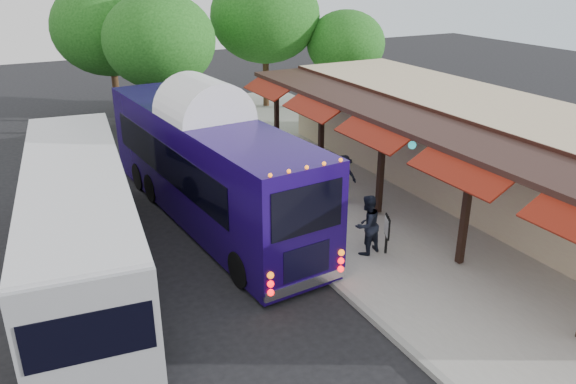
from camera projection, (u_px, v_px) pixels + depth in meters
ground at (350, 302)px, 14.82m from camera, size 90.00×90.00×0.00m
sidewalk at (405, 209)px, 20.20m from camera, size 10.00×40.00×0.15m
curb at (283, 238)px, 18.10m from camera, size 0.20×40.00×0.16m
station_shelter at (481, 149)px, 20.96m from camera, size 8.15×20.00×3.60m
coach_bus at (207, 161)px, 18.94m from camera, size 3.61×12.38×3.91m
city_bus at (79, 218)px, 15.48m from camera, size 3.92×12.22×3.22m
ped_a at (306, 214)px, 17.55m from camera, size 0.71×0.54×1.73m
ped_b at (367, 225)px, 16.66m from camera, size 1.03×0.88×1.86m
ped_c at (274, 192)px, 19.48m from camera, size 0.94×0.85×1.54m
ped_d at (343, 177)px, 20.58m from camera, size 1.15×0.73×1.69m
sign_board at (387, 228)px, 16.68m from camera, size 0.27×0.52×1.22m
tree_left at (159, 41)px, 27.55m from camera, size 5.53×5.53×7.08m
tree_mid at (265, 16)px, 32.45m from camera, size 6.35×6.35×8.14m
tree_right at (346, 44)px, 32.64m from camera, size 4.55×4.55×5.83m
tree_far at (109, 27)px, 29.74m from camera, size 5.97×5.97×7.65m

